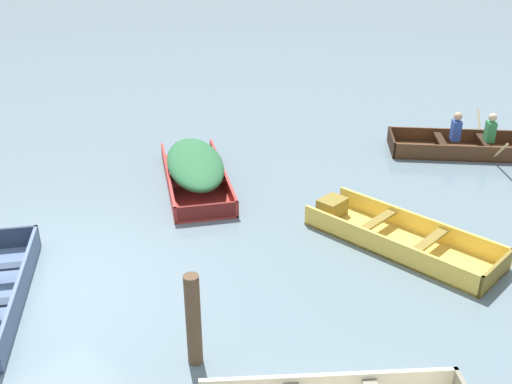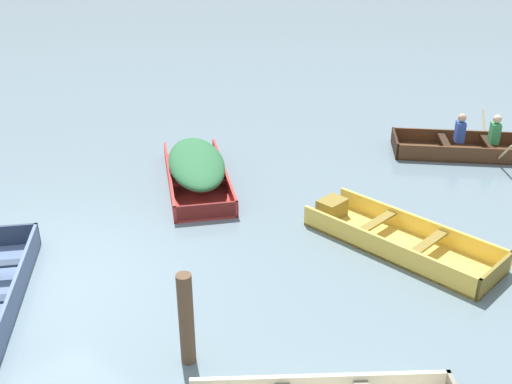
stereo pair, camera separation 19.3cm
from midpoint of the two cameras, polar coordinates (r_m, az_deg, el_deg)
name	(u,v)px [view 2 (the right image)]	position (r m, az deg, el deg)	size (l,w,h in m)	color
ground_plane	(27,289)	(8.69, -21.37, -9.00)	(80.00, 80.00, 0.00)	slate
skiff_red_near_moored	(196,166)	(11.14, -5.49, 2.65)	(3.23, 2.74, 0.65)	#AD2D28
skiff_yellow_far_moored	(393,237)	(9.37, 14.08, -4.39)	(3.12, 1.12, 0.35)	#E5BC47
rowboat_dark_varnish_with_crew	(477,145)	(13.50, 21.62, 4.37)	(3.21, 2.80, 0.91)	#4C2D19
mooring_post	(186,319)	(6.64, -6.14, -12.55)	(0.18, 0.18, 1.19)	brown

